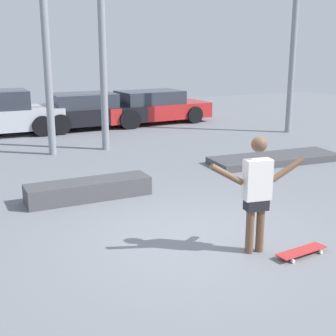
{
  "coord_description": "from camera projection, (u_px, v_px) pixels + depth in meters",
  "views": [
    {
      "loc": [
        -3.2,
        -5.78,
        2.83
      ],
      "look_at": [
        0.21,
        1.45,
        0.75
      ],
      "focal_mm": 50.0,
      "sensor_mm": 36.0,
      "label": 1
    }
  ],
  "objects": [
    {
      "name": "skateboard",
      "position": [
        302.0,
        251.0,
        6.52
      ],
      "size": [
        0.83,
        0.32,
        0.08
      ],
      "rotation": [
        0.0,
        0.0,
        0.12
      ],
      "color": "red",
      "rests_on": "ground_plane"
    },
    {
      "name": "grind_box",
      "position": [
        89.0,
        190.0,
        8.95
      ],
      "size": [
        2.38,
        0.65,
        0.36
      ],
      "primitive_type": "cube",
      "rotation": [
        0.0,
        0.0,
        0.02
      ],
      "color": "#47474C",
      "rests_on": "ground_plane"
    },
    {
      "name": "canopy_support_right",
      "position": [
        208.0,
        12.0,
        13.68
      ],
      "size": [
        6.68,
        0.2,
        6.09
      ],
      "color": "gray",
      "rests_on": "ground_plane"
    },
    {
      "name": "parked_car_red",
      "position": [
        153.0,
        107.0,
        17.77
      ],
      "size": [
        4.33,
        2.08,
        1.23
      ],
      "rotation": [
        0.0,
        0.0,
        0.07
      ],
      "color": "red",
      "rests_on": "ground_plane"
    },
    {
      "name": "manual_pad",
      "position": [
        275.0,
        159.0,
        11.8
      ],
      "size": [
        3.43,
        1.28,
        0.17
      ],
      "primitive_type": "cube",
      "rotation": [
        0.0,
        0.0,
        -0.06
      ],
      "color": "#47474C",
      "rests_on": "ground_plane"
    },
    {
      "name": "parked_car_black",
      "position": [
        86.0,
        111.0,
        16.63
      ],
      "size": [
        3.95,
        2.06,
        1.24
      ],
      "rotation": [
        0.0,
        0.0,
        0.02
      ],
      "color": "black",
      "rests_on": "ground_plane"
    },
    {
      "name": "skateboarder",
      "position": [
        257.0,
        189.0,
        6.42
      ],
      "size": [
        1.41,
        0.29,
        1.67
      ],
      "rotation": [
        0.0,
        0.0,
        -0.15
      ],
      "color": "brown",
      "rests_on": "ground_plane"
    },
    {
      "name": "ground_plane",
      "position": [
        196.0,
        239.0,
        7.1
      ],
      "size": [
        36.0,
        36.0,
        0.0
      ],
      "primitive_type": "plane",
      "color": "slate"
    }
  ]
}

